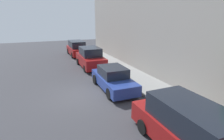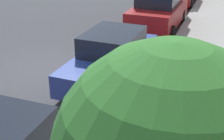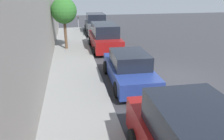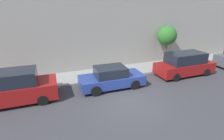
{
  "view_description": "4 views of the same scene",
  "coord_description": "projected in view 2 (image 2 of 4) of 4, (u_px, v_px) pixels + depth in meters",
  "views": [
    {
      "loc": [
        -2.17,
        -10.09,
        4.66
      ],
      "look_at": [
        2.66,
        1.35,
        1.0
      ],
      "focal_mm": 28.0,
      "sensor_mm": 36.0,
      "label": 1
    },
    {
      "loc": [
        5.49,
        -8.37,
        4.42
      ],
      "look_at": [
        2.84,
        -1.27,
        1.0
      ],
      "focal_mm": 50.0,
      "sensor_mm": 36.0,
      "label": 2
    },
    {
      "loc": [
        4.91,
        9.58,
        4.23
      ],
      "look_at": [
        3.24,
        0.99,
        1.0
      ],
      "focal_mm": 35.0,
      "sensor_mm": 36.0,
      "label": 3
    },
    {
      "loc": [
        -8.28,
        4.2,
        5.5
      ],
      "look_at": [
        3.05,
        -0.1,
        1.0
      ],
      "focal_mm": 28.0,
      "sensor_mm": 36.0,
      "label": 4
    }
  ],
  "objects": [
    {
      "name": "parked_suv_fourth",
      "position": [
        159.0,
        9.0,
        14.93
      ],
      "size": [
        2.08,
        4.84,
        1.98
      ],
      "color": "maroon",
      "rests_on": "ground_plane"
    },
    {
      "name": "parked_sedan_third",
      "position": [
        112.0,
        57.0,
        9.89
      ],
      "size": [
        1.92,
        4.54,
        1.54
      ],
      "color": "navy",
      "rests_on": "ground_plane"
    },
    {
      "name": "ground_plane",
      "position": [
        48.0,
        70.0,
        10.71
      ],
      "size": [
        60.0,
        60.0,
        0.0
      ],
      "primitive_type": "plane",
      "color": "#38383D"
    },
    {
      "name": "sidewalk",
      "position": [
        189.0,
        92.0,
        9.15
      ],
      "size": [
        2.59,
        32.0,
        0.15
      ],
      "color": "gray",
      "rests_on": "ground_plane"
    }
  ]
}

